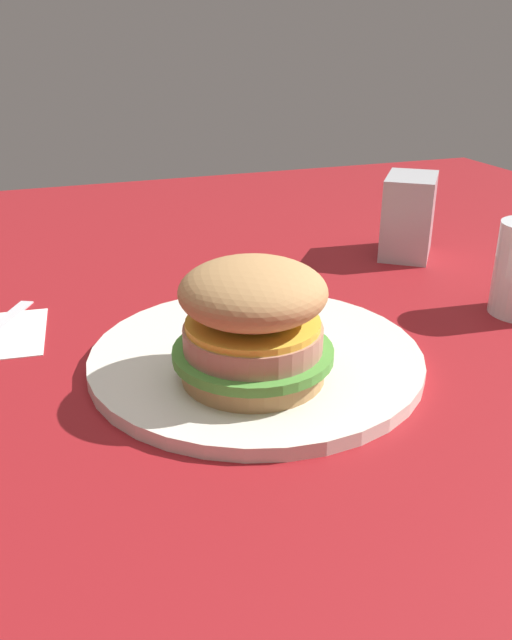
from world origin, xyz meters
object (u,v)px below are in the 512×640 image
at_px(sandwich, 247,322).
at_px(fries_pile, 259,319).
at_px(plate, 256,357).
at_px(napkin_dispenser, 408,216).

xyz_separation_m(sandwich, fries_pile, (-0.09, 0.04, -0.04)).
distance_m(plate, fries_pile, 0.06).
bearing_deg(sandwich, napkin_dispenser, 130.43).
height_order(sandwich, fries_pile, sandwich).
relative_size(plate, fries_pile, 3.06).
xyz_separation_m(sandwich, napkin_dispenser, (-0.26, 0.31, -0.01)).
relative_size(fries_pile, napkin_dispenser, 0.93).
relative_size(sandwich, fries_pile, 1.36).
bearing_deg(sandwich, fries_pile, 154.88).
height_order(plate, sandwich, sandwich).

